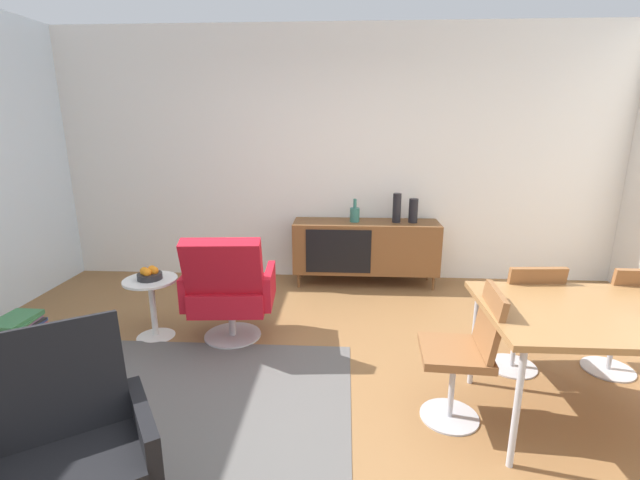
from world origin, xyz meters
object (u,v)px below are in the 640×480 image
dining_chair_back_left (522,313)px  fruit_bowl (150,274)px  lounge_chair_red (229,288)px  armchair_black_shell (57,449)px  sideboard (365,246)px  vase_sculptural_dark (397,208)px  dining_table (627,318)px  vase_cobalt (355,214)px  vase_ceramic_small (413,211)px  magazine_stack (17,330)px  side_table_round (152,301)px  dining_chair_near_window (466,350)px  dining_chair_back_right (623,315)px

dining_chair_back_left → fruit_bowl: dining_chair_back_left is taller
lounge_chair_red → fruit_bowl: bearing=177.3°
armchair_black_shell → sideboard: bearing=66.8°
vase_sculptural_dark → fruit_bowl: (-2.17, -1.40, -0.32)m
dining_table → vase_cobalt: bearing=122.8°
vase_sculptural_dark → dining_table: size_ratio=0.20×
vase_ceramic_small → magazine_stack: (-3.46, -1.56, -0.74)m
side_table_round → dining_chair_near_window: bearing=-22.1°
lounge_chair_red → fruit_bowl: size_ratio=4.73×
sideboard → vase_sculptural_dark: bearing=0.3°
dining_chair_back_left → fruit_bowl: (-2.88, 0.39, 0.09)m
lounge_chair_red → magazine_stack: size_ratio=2.36×
sideboard → dining_chair_near_window: (0.50, -2.35, 0.03)m
vase_ceramic_small → side_table_round: bearing=-149.3°
sideboard → magazine_stack: sideboard is taller
dining_table → armchair_black_shell: bearing=-161.4°
fruit_bowl → dining_chair_near_window: bearing=-22.1°
dining_table → dining_chair_near_window: bearing=-179.8°
vase_sculptural_dark → armchair_black_shell: (-1.74, -3.28, -0.41)m
dining_table → magazine_stack: dining_table is taller
vase_cobalt → vase_sculptural_dark: size_ratio=0.80×
vase_sculptural_dark → dining_table: (1.05, -2.35, -0.18)m
dining_chair_back_right → dining_chair_near_window: 1.36m
side_table_round → dining_chair_back_left: bearing=-7.7°
side_table_round → lounge_chair_red: bearing=-2.7°
dining_chair_back_right → armchair_black_shell: size_ratio=0.90×
dining_table → lounge_chair_red: 2.73m
sideboard → dining_table: 2.74m
vase_ceramic_small → vase_sculptural_dark: bearing=180.0°
vase_cobalt → fruit_bowl: bearing=-140.8°
vase_ceramic_small → dining_chair_back_right: bearing=-55.6°
vase_sculptural_dark → lounge_chair_red: vase_sculptural_dark is taller
vase_ceramic_small → dining_chair_near_window: size_ratio=0.31×
dining_chair_near_window → magazine_stack: (-3.44, 0.79, -0.36)m
lounge_chair_red → armchair_black_shell: same height
dining_table → lounge_chair_red: lounge_chair_red is taller
vase_sculptural_dark → sideboard: bearing=-179.7°
vase_ceramic_small → dining_chair_back_left: vase_ceramic_small is taller
vase_cobalt → dining_table: size_ratio=0.16×
vase_sculptural_dark → lounge_chair_red: (-1.51, -1.43, -0.41)m
dining_table → sideboard: bearing=120.6°
vase_sculptural_dark → dining_chair_near_window: vase_sculptural_dark is taller
armchair_black_shell → fruit_bowl: 1.94m
vase_cobalt → dining_chair_back_right: vase_cobalt is taller
dining_chair_back_left → lounge_chair_red: (-2.22, 0.36, -0.00)m
armchair_black_shell → vase_ceramic_small: bearing=59.7°
vase_ceramic_small → magazine_stack: bearing=-155.7°
dining_chair_back_left → armchair_black_shell: 2.87m
dining_chair_near_window → armchair_black_shell: (-1.90, -0.93, -0.00)m
dining_chair_near_window → fruit_bowl: 2.53m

